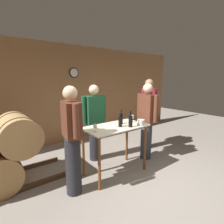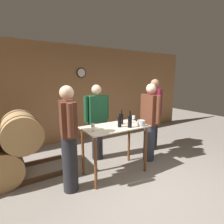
{
  "view_description": "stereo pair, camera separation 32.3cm",
  "coord_description": "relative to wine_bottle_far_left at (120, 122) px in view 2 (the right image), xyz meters",
  "views": [
    {
      "loc": [
        -2.04,
        -1.85,
        1.79
      ],
      "look_at": [
        -0.1,
        0.67,
        1.18
      ],
      "focal_mm": 28.0,
      "sensor_mm": 36.0,
      "label": 1
    },
    {
      "loc": [
        -1.77,
        -2.03,
        1.79
      ],
      "look_at": [
        -0.1,
        0.67,
        1.18
      ],
      "focal_mm": 28.0,
      "sensor_mm": 36.0,
      "label": 2
    }
  ],
  "objects": [
    {
      "name": "ground_plane",
      "position": [
        0.05,
        -0.48,
        -1.02
      ],
      "size": [
        14.0,
        14.0,
        0.0
      ],
      "primitive_type": "plane",
      "color": "gray"
    },
    {
      "name": "back_wall",
      "position": [
        0.05,
        2.31,
        0.33
      ],
      "size": [
        8.4,
        0.08,
        2.7
      ],
      "color": "#996B42",
      "rests_on": "ground_plane"
    },
    {
      "name": "tasting_table",
      "position": [
        -0.05,
        0.09,
        -0.28
      ],
      "size": [
        1.19,
        0.65,
        0.93
      ],
      "color": "beige",
      "rests_on": "ground_plane"
    },
    {
      "name": "wine_bottle_far_left",
      "position": [
        0.0,
        0.0,
        0.0
      ],
      "size": [
        0.07,
        0.07,
        0.25
      ],
      "color": "black",
      "rests_on": "tasting_table"
    },
    {
      "name": "wine_bottle_left",
      "position": [
        0.14,
        -0.12,
        0.01
      ],
      "size": [
        0.07,
        0.07,
        0.3
      ],
      "color": "black",
      "rests_on": "tasting_table"
    },
    {
      "name": "wine_bottle_center",
      "position": [
        0.14,
        0.14,
        0.01
      ],
      "size": [
        0.07,
        0.07,
        0.28
      ],
      "color": "black",
      "rests_on": "tasting_table"
    },
    {
      "name": "wine_glass_near_left",
      "position": [
        -0.52,
        0.02,
        -0.0
      ],
      "size": [
        0.06,
        0.06,
        0.13
      ],
      "color": "silver",
      "rests_on": "tasting_table"
    },
    {
      "name": "wine_glass_near_center",
      "position": [
        0.42,
        0.12,
        0.0
      ],
      "size": [
        0.06,
        0.06,
        0.14
      ],
      "color": "silver",
      "rests_on": "tasting_table"
    },
    {
      "name": "ice_bucket",
      "position": [
        0.38,
        -0.15,
        -0.05
      ],
      "size": [
        0.14,
        0.14,
        0.11
      ],
      "color": "silver",
      "rests_on": "tasting_table"
    },
    {
      "name": "person_host",
      "position": [
        -0.05,
        0.81,
        -0.15
      ],
      "size": [
        0.59,
        0.24,
        1.66
      ],
      "color": "#232328",
      "rests_on": "ground_plane"
    },
    {
      "name": "person_visitor_with_scarf",
      "position": [
        -0.94,
        0.01,
        -0.13
      ],
      "size": [
        0.29,
        0.58,
        1.69
      ],
      "color": "#232328",
      "rests_on": "ground_plane"
    },
    {
      "name": "person_visitor_bearded",
      "position": [
        0.89,
        0.16,
        -0.13
      ],
      "size": [
        0.25,
        0.59,
        1.68
      ],
      "color": "#333847",
      "rests_on": "ground_plane"
    },
    {
      "name": "person_visitor_near_door",
      "position": [
        1.4,
        0.56,
        -0.08
      ],
      "size": [
        0.34,
        0.56,
        1.77
      ],
      "color": "#232328",
      "rests_on": "ground_plane"
    }
  ]
}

